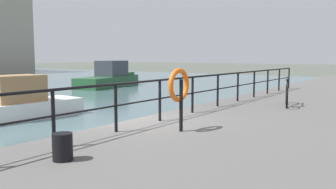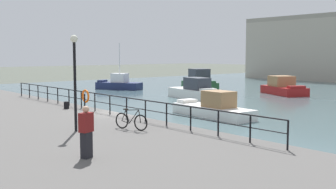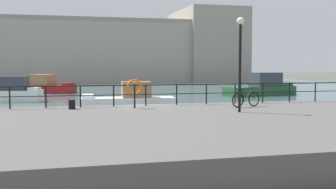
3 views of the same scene
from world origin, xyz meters
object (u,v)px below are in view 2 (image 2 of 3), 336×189
quay_lamp_post (75,69)px  moored_cabin_cruiser (199,82)px  moored_white_yacht (283,88)px  mooring_bollard (66,105)px  moored_harbor_tender (194,91)px  life_ring_stand (85,97)px  parked_bicycle (131,121)px  moored_green_narrowboat (119,84)px  standing_person (86,132)px  moored_small_launch (213,108)px

quay_lamp_post → moored_cabin_cruiser: bearing=125.9°
moored_white_yacht → mooring_bollard: size_ratio=13.78×
moored_harbor_tender → life_ring_stand: size_ratio=4.56×
parked_bicycle → life_ring_stand: (-5.42, 0.77, 0.59)m
moored_cabin_cruiser → life_ring_stand: (15.15, -23.89, 0.97)m
moored_white_yacht → moored_green_narrowboat: moored_green_narrowboat is taller
moored_harbor_tender → standing_person: 26.25m
life_ring_stand → standing_person: size_ratio=0.83×
moored_white_yacht → moored_cabin_cruiser: size_ratio=0.97×
mooring_bollard → standing_person: bearing=-23.8°
moored_white_yacht → moored_green_narrowboat: 19.15m
moored_harbor_tender → quay_lamp_post: bearing=-45.8°
moored_small_launch → moored_green_narrowboat: bearing=-14.3°
moored_harbor_tender → life_ring_stand: (7.71, -15.80, 1.12)m
moored_cabin_cruiser → parked_bicycle: size_ratio=3.64×
moored_harbor_tender → mooring_bollard: (4.80, -15.49, 0.36)m
parked_bicycle → life_ring_stand: bearing=155.1°
moored_cabin_cruiser → moored_green_narrowboat: (-6.23, -7.47, -0.23)m
standing_person → moored_cabin_cruiser: bearing=-71.5°
moored_green_narrowboat → parked_bicycle: moored_green_narrowboat is taller
moored_small_launch → mooring_bollard: size_ratio=14.94×
life_ring_stand → standing_person: bearing=-29.0°
quay_lamp_post → standing_person: bearing=-23.9°
moored_small_launch → quay_lamp_post: 12.55m
parked_bicycle → moored_small_launch: bearing=96.7°
life_ring_stand → moored_white_yacht: bearing=100.5°
moored_cabin_cruiser → quay_lamp_post: quay_lamp_post is taller
mooring_bollard → standing_person: 12.58m
moored_small_launch → parked_bicycle: bearing=117.3°
moored_harbor_tender → standing_person: standing_person is taller
moored_white_yacht → parked_bicycle: moored_white_yacht is taller
moored_white_yacht → standing_person: bearing=-41.2°
moored_white_yacht → quay_lamp_post: bearing=-47.4°
parked_bicycle → quay_lamp_post: (-1.25, -2.03, 2.30)m
moored_white_yacht → quay_lamp_post: 30.37m
moored_harbor_tender → moored_cabin_cruiser: (-7.43, 8.10, 0.15)m
moored_cabin_cruiser → moored_white_yacht: bearing=31.2°
life_ring_stand → standing_person: standing_person is taller
moored_small_launch → mooring_bollard: bearing=68.7°
moored_cabin_cruiser → mooring_bollard: (12.23, -23.59, 0.22)m
parked_bicycle → mooring_bollard: 8.41m
moored_harbor_tender → quay_lamp_post: 22.26m
moored_white_yacht → life_ring_stand: 26.52m
quay_lamp_post → standing_person: (4.41, -1.95, -1.82)m
life_ring_stand → moored_cabin_cruiser: bearing=122.4°
moored_white_yacht → mooring_bollard: (1.91, -25.75, 0.40)m
moored_green_narrowboat → mooring_bollard: (18.46, -16.12, 0.45)m
moored_harbor_tender → life_ring_stand: life_ring_stand is taller
moored_cabin_cruiser → parked_bicycle: bearing=-30.8°
moored_green_narrowboat → quay_lamp_post: bearing=115.2°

